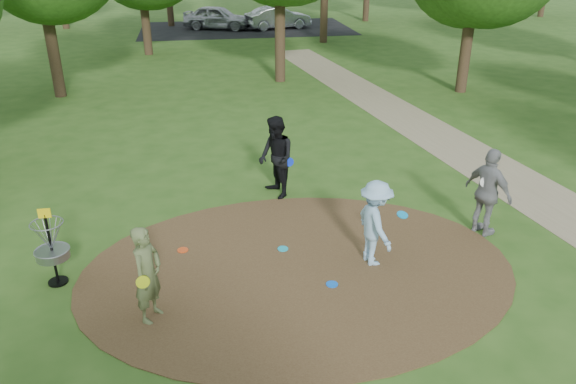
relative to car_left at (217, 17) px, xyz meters
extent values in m
plane|color=#2D5119|center=(-0.12, -29.96, -0.77)|extent=(100.00, 100.00, 0.00)
cylinder|color=#47301C|center=(-0.12, -29.96, -0.76)|extent=(8.40, 8.40, 0.02)
cube|color=#8C7A5B|center=(6.38, -27.96, -0.76)|extent=(7.55, 39.89, 0.01)
cube|color=black|center=(1.88, 0.04, -0.76)|extent=(14.00, 8.00, 0.01)
imported|color=#58643A|center=(-2.83, -31.03, 0.10)|extent=(0.66, 0.75, 1.73)
cylinder|color=#CADB18|center=(-2.88, -31.31, 0.14)|extent=(0.22, 0.08, 0.22)
imported|color=#99C4E4|center=(1.37, -29.96, 0.10)|extent=(0.82, 1.21, 1.74)
cylinder|color=#0C93D3|center=(1.90, -29.97, 0.25)|extent=(0.29, 0.29, 0.08)
imported|color=black|center=(-0.04, -26.58, 0.24)|extent=(1.00, 1.15, 2.01)
cylinder|color=#0C2BD7|center=(0.28, -26.63, 0.13)|extent=(0.23, 0.11, 0.22)
imported|color=gray|center=(4.07, -29.21, 0.20)|extent=(0.90, 1.23, 1.93)
cylinder|color=white|center=(3.94, -29.25, 0.47)|extent=(0.23, 0.09, 0.22)
cylinder|color=#18AAC5|center=(-0.30, -29.20, -0.74)|extent=(0.22, 0.22, 0.02)
cylinder|color=blue|center=(0.39, -30.61, -0.74)|extent=(0.22, 0.22, 0.02)
cylinder|color=#E24616|center=(-2.33, -28.90, -0.74)|extent=(0.22, 0.22, 0.02)
imported|color=#9EA1A5|center=(0.00, 0.00, 0.00)|extent=(4.86, 3.32, 1.54)
imported|color=#9A9DA1|center=(4.01, -0.52, -0.05)|extent=(4.58, 2.48, 1.43)
cylinder|color=black|center=(-4.62, -29.66, -0.09)|extent=(0.05, 0.05, 1.35)
cylinder|color=black|center=(-4.62, -29.66, -0.75)|extent=(0.36, 0.36, 0.04)
cylinder|color=gray|center=(-4.62, -29.66, -0.15)|extent=(0.60, 0.60, 0.16)
torus|color=gray|center=(-4.62, -29.66, -0.07)|extent=(0.63, 0.63, 0.03)
torus|color=gray|center=(-4.62, -29.66, 0.48)|extent=(0.58, 0.58, 0.02)
cube|color=yellow|center=(-4.62, -29.66, 0.68)|extent=(0.22, 0.02, 0.18)
cylinder|color=#332316|center=(-7.12, -15.96, 1.13)|extent=(0.44, 0.44, 3.80)
cylinder|color=#332316|center=(1.88, -14.96, 1.32)|extent=(0.44, 0.44, 4.18)
cylinder|color=#332316|center=(8.88, -17.96, 1.04)|extent=(0.44, 0.44, 3.61)
cylinder|color=#332316|center=(-4.12, -7.96, 0.94)|extent=(0.44, 0.44, 3.42)
cylinder|color=#332316|center=(5.88, -5.96, 1.42)|extent=(0.44, 0.44, 4.37)
camera|label=1|loc=(-1.86, -39.03, 5.17)|focal=35.00mm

